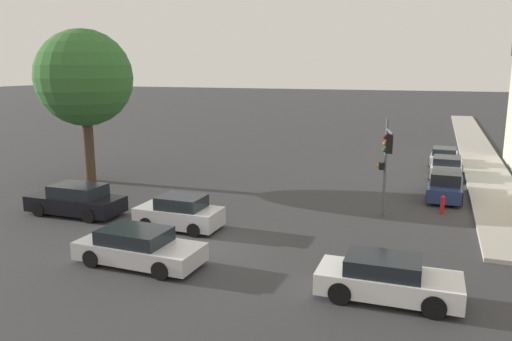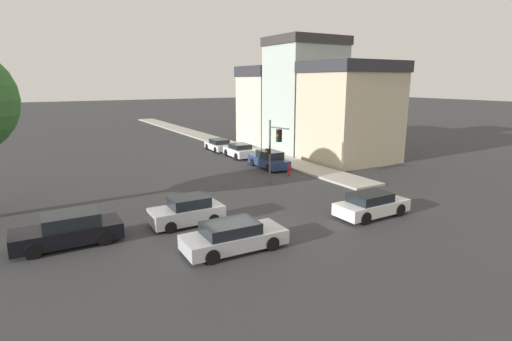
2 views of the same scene
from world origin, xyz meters
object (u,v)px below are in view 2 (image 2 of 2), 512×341
Objects in this scene: crossing_car_2 at (187,211)px; crossing_car_1 at (233,236)px; traffic_signal at (274,144)px; parked_car_0 at (269,160)px; parked_car_1 at (240,151)px; crossing_car_0 at (68,230)px; crossing_car_3 at (371,205)px; parked_car_2 at (219,145)px; fire_hydrant at (289,170)px.

crossing_car_1 is at bearing 98.44° from crossing_car_2.
parked_car_0 is (2.85, 5.19, -2.37)m from traffic_signal.
parked_car_0 is 5.72m from parked_car_1.
crossing_car_2 is (-8.48, -4.65, -2.39)m from traffic_signal.
crossing_car_3 is (15.29, -4.21, -0.06)m from crossing_car_0.
parked_car_1 reaches higher than crossing_car_1.
parked_car_0 is at bearing 81.80° from crossing_car_3.
parked_car_0 reaches higher than crossing_car_0.
traffic_signal is 1.01× the size of parked_car_0.
crossing_car_3 reaches higher than parked_car_2.
parked_car_2 is at bearing 85.03° from crossing_car_3.
crossing_car_0 is at bearing 141.76° from parked_car_2.
crossing_car_0 reaches higher than crossing_car_2.
parked_car_2 is at bearing -112.75° from traffic_signal.
parked_car_0 is 3.33m from fire_hydrant.
traffic_signal is at bearing 50.24° from crossing_car_1.
parked_car_2 is at bearing 89.38° from fire_hydrant.
crossing_car_0 is 23.12m from parked_car_1.
crossing_car_1 is at bearing -134.47° from fire_hydrant.
crossing_car_2 reaches higher than parked_car_1.
traffic_signal is 9.96m from crossing_car_2.
crossing_car_0 reaches higher than parked_car_1.
crossing_car_0 is 1.08× the size of crossing_car_3.
crossing_car_0 is at bearing 121.72° from parked_car_0.
parked_car_2 is (2.83, 15.55, -2.48)m from traffic_signal.
traffic_signal reaches higher than fire_hydrant.
crossing_car_2 is (-0.60, 4.24, 0.06)m from crossing_car_1.
parked_car_1 is at bearing -176.26° from parked_car_2.
crossing_car_0 is 1.17× the size of parked_car_2.
crossing_car_2 is 23.15m from parked_car_2.
fire_hydrant is (-0.16, -3.32, -0.23)m from parked_car_0.
crossing_car_0 is at bearing 133.87° from parked_car_1.
crossing_car_1 reaches higher than fire_hydrant.
parked_car_0 is 1.19× the size of parked_car_1.
crossing_car_2 reaches higher than parked_car_2.
parked_car_2 is (17.12, 20.04, -0.11)m from crossing_car_0.
crossing_car_2 reaches higher than crossing_car_1.
fire_hydrant is (10.57, 10.77, -0.16)m from crossing_car_1.
crossing_car_3 is at bearing 177.96° from parked_car_2.
fire_hydrant is at bearing 47.33° from crossing_car_1.
parked_car_1 is at bearing 63.11° from crossing_car_1.
fire_hydrant is at bearing -159.39° from crossing_car_0.
parked_car_1 is (11.44, 15.55, -0.04)m from crossing_car_2.
crossing_car_0 is (-14.29, -4.49, -2.37)m from traffic_signal.
parked_car_0 reaches higher than parked_car_1.
traffic_signal reaches higher than crossing_car_0.
parked_car_0 is (1.84, 13.89, 0.06)m from crossing_car_3.
traffic_signal reaches higher than crossing_car_2.
traffic_signal is at bearing 153.51° from parked_car_0.
parked_car_2 is at bearing -118.83° from crossing_car_2.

